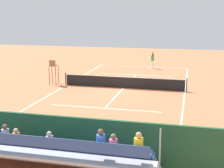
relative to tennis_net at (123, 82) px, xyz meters
The scene contains 11 objects.
ground_plane 0.50m from the tennis_net, ahead, with size 60.00×60.00×0.00m, color #CC7047.
court_line_markings 0.50m from the tennis_net, 90.00° to the right, with size 10.10×22.20×0.01m.
tennis_net is the anchor object (origin of this frame).
backdrop_wall 14.01m from the tennis_net, 90.00° to the left, with size 18.00×0.16×2.00m, color #235633.
bleacher_stand 15.39m from the tennis_net, 90.34° to the left, with size 9.06×2.40×2.48m.
umpire_chair 6.25m from the tennis_net, ahead, with size 0.67×0.67×2.14m.
courtside_bench 13.62m from the tennis_net, 103.07° to the left, with size 1.80×0.40×0.93m.
equipment_bag 13.45m from the tennis_net, 94.52° to the left, with size 0.90×0.36×0.36m, color #B22D2D.
tennis_player 10.34m from the tennis_net, 96.40° to the right, with size 0.47×0.56×1.93m.
tennis_racket 10.10m from the tennis_net, 93.53° to the right, with size 0.57×0.31×0.03m.
tennis_ball_near 8.43m from the tennis_net, 81.23° to the right, with size 0.07×0.07×0.07m, color #CCDB33.
Camera 1 is at (-5.42, 26.23, 6.25)m, focal length 53.17 mm.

